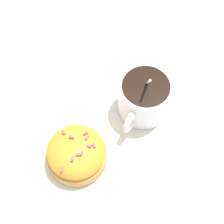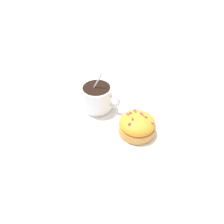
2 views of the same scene
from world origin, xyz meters
name	(u,v)px [view 2 (image 2 of 2)]	position (x,y,z in m)	size (l,w,h in m)	color
ground_plane	(116,119)	(0.00, 0.00, 0.00)	(3.00, 3.00, 0.00)	#B2B2B7
paper_napkin	(116,118)	(0.00, 0.00, 0.00)	(0.31, 0.31, 0.00)	white
coffee_cup	(98,96)	(-0.07, 0.00, 0.04)	(0.11, 0.09, 0.12)	white
frosted_pastry	(137,125)	(0.07, 0.00, 0.03)	(0.09, 0.09, 0.05)	#D19347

